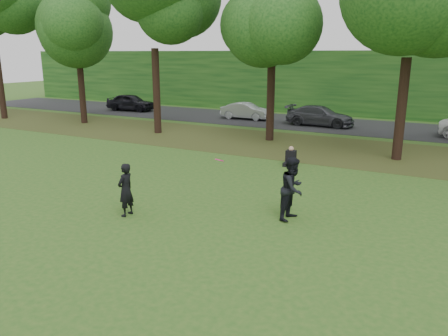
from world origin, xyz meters
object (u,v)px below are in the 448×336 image
at_px(frisbee, 219,160).
at_px(player_left, 126,190).
at_px(player_right, 293,188).
at_px(seated_person, 290,158).

bearing_deg(frisbee, player_left, -151.11).
relative_size(player_right, frisbee, 5.76).
relative_size(player_left, player_right, 0.86).
bearing_deg(seated_person, player_right, -72.18).
bearing_deg(player_left, frisbee, 118.72).
relative_size(frisbee, seated_person, 0.40).
bearing_deg(seated_person, player_left, -107.67).
distance_m(player_right, frisbee, 2.32).
relative_size(player_left, seated_person, 1.97).
bearing_deg(seated_person, frisbee, -90.68).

